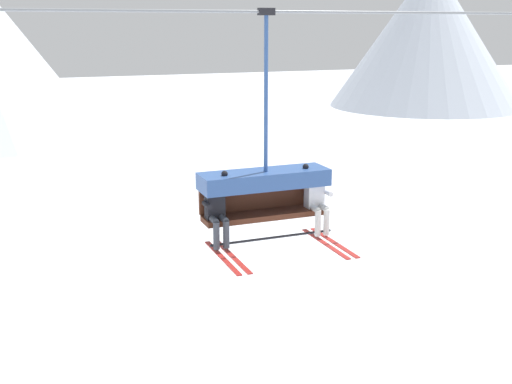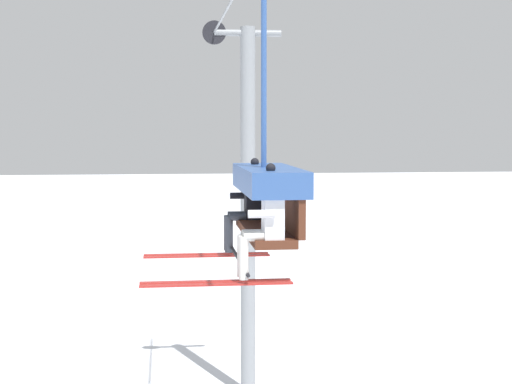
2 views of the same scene
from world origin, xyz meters
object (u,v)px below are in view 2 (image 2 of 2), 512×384
object	(u,v)px
lift_tower_near	(247,205)
chairlift_chair	(270,188)
skier_black	(244,205)
skier_white	(262,222)

from	to	relation	value
lift_tower_near	chairlift_chair	size ratio (longest dim) A/B	2.31
lift_tower_near	skier_black	xyz separation A→B (m)	(8.23, -0.92, 0.81)
chairlift_chair	skier_white	xyz separation A→B (m)	(0.96, -0.21, -0.31)
lift_tower_near	skier_black	bearing A→B (deg)	-6.41
lift_tower_near	skier_white	xyz separation A→B (m)	(10.15, -0.92, 0.81)
chairlift_chair	skier_white	world-z (taller)	chairlift_chair
chairlift_chair	skier_black	distance (m)	1.03
chairlift_chair	skier_black	world-z (taller)	chairlift_chair
lift_tower_near	chairlift_chair	world-z (taller)	lift_tower_near
chairlift_chair	skier_white	bearing A→B (deg)	-12.58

